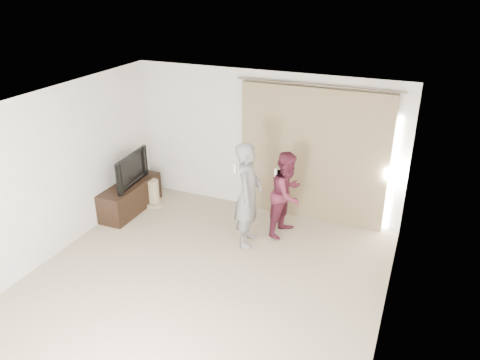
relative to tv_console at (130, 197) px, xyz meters
name	(u,v)px	position (x,y,z in m)	size (l,w,h in m)	color
floor	(197,289)	(2.27, -1.67, -0.27)	(5.50, 5.50, 0.00)	tan
wall_back	(265,143)	(2.27, 1.08, 1.03)	(5.00, 0.04, 2.60)	white
wall_left	(46,178)	(-0.23, -1.67, 1.03)	(0.04, 5.50, 2.60)	white
ceiling	(189,112)	(2.27, -1.67, 2.33)	(5.00, 5.50, 0.01)	white
curtain	(313,156)	(3.18, 1.01, 0.93)	(2.80, 0.11, 2.46)	#98865D
tv_console	(130,197)	(0.00, 0.00, 0.00)	(0.49, 1.40, 0.54)	black
tv	(127,169)	(0.00, 0.00, 0.57)	(1.04, 0.14, 0.60)	black
scratching_post	(154,195)	(0.29, 0.35, -0.06)	(0.38, 0.38, 0.51)	tan
person_man	(248,195)	(2.46, -0.23, 0.61)	(0.51, 0.69, 1.75)	slate
person_woman	(287,194)	(2.95, 0.33, 0.47)	(0.70, 0.82, 1.48)	maroon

